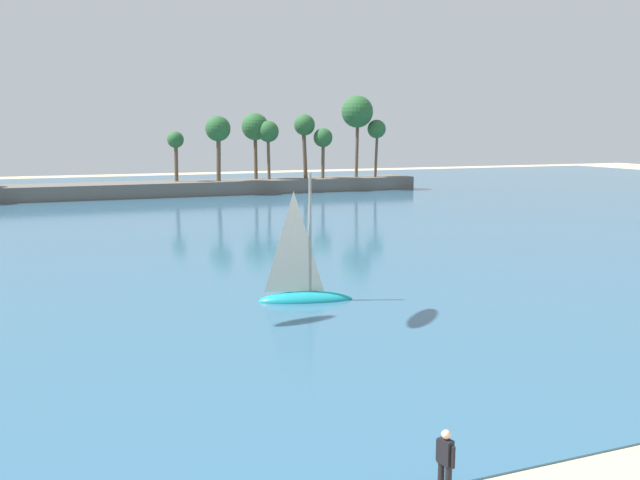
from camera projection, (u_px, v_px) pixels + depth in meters
sea at (109, 214)px, 67.09m from camera, size 220.00×114.19×0.06m
palm_headland at (103, 166)px, 82.42m from camera, size 84.38×6.67×12.92m
person_at_waterline at (445, 462)px, 15.15m from camera, size 0.28×0.53×1.67m
sailboat_near_shore at (303, 288)px, 32.86m from camera, size 4.79×2.44×6.66m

